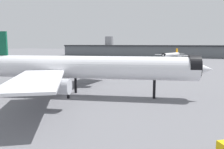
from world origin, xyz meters
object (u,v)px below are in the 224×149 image
at_px(airliner_far_taxiway, 171,55).
at_px(traffic_cone_wingtip, 123,76).
at_px(service_truck_front, 85,71).
at_px(airliner_near_gate, 80,68).

distance_m(airliner_far_taxiway, traffic_cone_wingtip, 112.86).
bearing_deg(airliner_far_taxiway, service_truck_front, 4.40).
bearing_deg(airliner_near_gate, service_truck_front, 103.93).
bearing_deg(traffic_cone_wingtip, service_truck_front, -177.60).
xyz_separation_m(airliner_near_gate, traffic_cone_wingtip, (-1.57, 35.77, -7.05)).
xyz_separation_m(airliner_far_taxiway, traffic_cone_wingtip, (-3.17, -112.76, -3.70)).
bearing_deg(traffic_cone_wingtip, airliner_near_gate, -87.49).
xyz_separation_m(service_truck_front, traffic_cone_wingtip, (17.57, 0.74, -1.23)).
distance_m(service_truck_front, traffic_cone_wingtip, 17.63).
height_order(airliner_near_gate, airliner_far_taxiway, airliner_near_gate).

